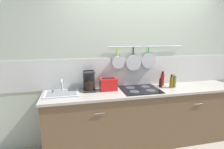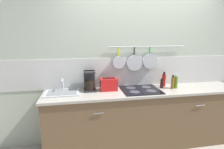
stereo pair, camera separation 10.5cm
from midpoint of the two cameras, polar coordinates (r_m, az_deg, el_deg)
name	(u,v)px [view 2 (the right image)]	position (r m, az deg, el deg)	size (l,w,h in m)	color
ground_plane	(143,143)	(3.18, 11.23, -21.18)	(12.00, 12.00, 0.00)	#9E9384
wall_back	(140,65)	(2.99, 10.01, 3.20)	(7.20, 0.14, 2.60)	#B2BCA8
cabinet_base	(145,119)	(2.96, 11.61, -13.96)	(3.06, 0.55, 0.89)	brown
countertop	(146,91)	(2.78, 12.03, -5.38)	(3.10, 0.57, 0.03)	#A59E93
sink_basin	(62,92)	(2.67, -14.85, -5.55)	(0.49, 0.36, 0.19)	#B7BABF
coffee_maker	(90,82)	(2.71, -6.24, -2.53)	(0.19, 0.22, 0.30)	#262628
toaster	(109,84)	(2.70, 0.03, -3.20)	(0.27, 0.17, 0.19)	red
cooktop	(141,90)	(2.76, 10.42, -4.93)	(0.58, 0.51, 0.01)	black
bottle_vinegar	(162,83)	(2.96, 16.97, -2.78)	(0.05, 0.05, 0.16)	#33140F
bottle_sesame_oil	(164,80)	(3.05, 17.51, -1.67)	(0.06, 0.06, 0.24)	red
bottle_cooking_wine	(173,83)	(2.95, 20.13, -2.52)	(0.05, 0.05, 0.22)	#8C5919
bottle_dish_soap	(176,82)	(3.00, 21.04, -2.23)	(0.06, 0.06, 0.24)	#4C721E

